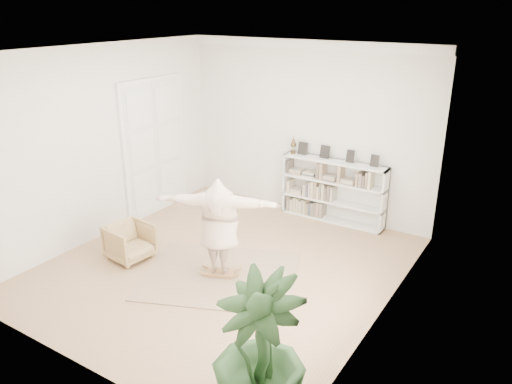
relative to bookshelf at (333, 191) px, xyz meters
The scene contains 9 objects.
floor 2.98m from the bookshelf, 104.79° to the right, with size 6.00×6.00×0.00m, color #98734E.
room_shell 2.97m from the bookshelf, behind, with size 6.00×6.00×6.00m.
doors 3.84m from the bookshelf, 156.24° to the right, with size 0.09×1.78×2.92m.
bookshelf is the anchor object (origin of this frame).
armchair 4.18m from the bookshelf, 123.82° to the right, with size 0.69×0.71×0.65m, color tan.
rug 3.23m from the bookshelf, 101.11° to the right, with size 2.50×2.00×0.02m, color tan.
rocker_board 3.22m from the bookshelf, 101.11° to the right, with size 0.53×0.43×0.10m.
person 3.18m from the bookshelf, 101.11° to the right, with size 2.01×0.55×1.64m, color beige.
houseplant 5.59m from the bookshelf, 73.83° to the right, with size 0.98×0.98×1.76m, color #2B5028.
Camera 1 is at (4.53, -6.12, 4.25)m, focal length 35.00 mm.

